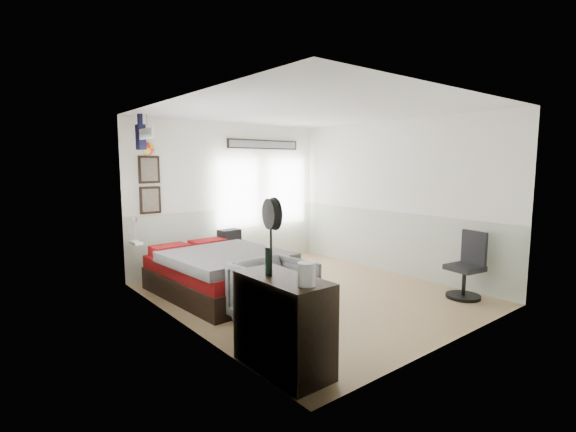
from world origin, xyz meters
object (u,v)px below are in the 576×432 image
bed (218,273)px  nightstand (230,257)px  task_chair (467,271)px  armchair (274,292)px  dresser (283,323)px

bed → nightstand: bed is taller
bed → nightstand: 1.29m
bed → nightstand: bearing=48.1°
nightstand → task_chair: 3.94m
armchair → task_chair: 2.95m
armchair → task_chair: bearing=-23.2°
bed → armchair: (-0.05, -1.45, 0.06)m
bed → task_chair: size_ratio=2.23×
bed → dresser: bearing=-109.1°
dresser → task_chair: (3.41, 0.00, -0.05)m
dresser → armchair: dresser is taller
task_chair → nightstand: bearing=128.3°
bed → task_chair: bearing=-45.0°
dresser → armchair: (0.62, 0.97, -0.06)m
dresser → armchair: 1.15m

